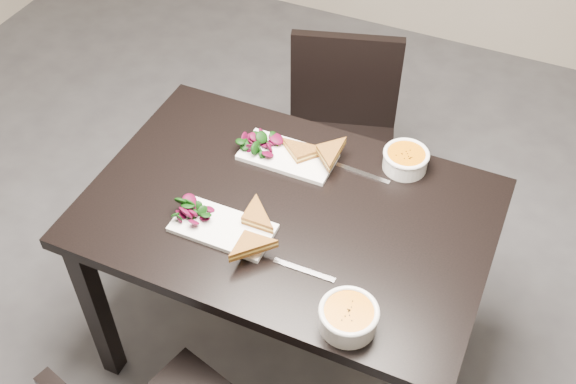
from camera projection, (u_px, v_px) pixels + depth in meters
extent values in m
cube|color=black|center=(288.00, 213.00, 2.06)|extent=(1.20, 0.80, 0.04)
cube|color=black|center=(97.00, 310.00, 2.26)|extent=(0.06, 0.06, 0.71)
cube|color=black|center=(198.00, 178.00, 2.69)|extent=(0.06, 0.06, 0.71)
cube|color=black|center=(469.00, 266.00, 2.39)|extent=(0.06, 0.06, 0.71)
cube|color=black|center=(338.00, 156.00, 2.67)|extent=(0.52, 0.52, 0.04)
cube|color=black|center=(287.00, 224.00, 2.73)|extent=(0.05, 0.05, 0.41)
cube|color=black|center=(377.00, 233.00, 2.69)|extent=(0.05, 0.05, 0.41)
cube|color=black|center=(297.00, 162.00, 2.97)|extent=(0.05, 0.05, 0.41)
cube|color=black|center=(381.00, 170.00, 2.94)|extent=(0.05, 0.05, 0.41)
cube|color=black|center=(345.00, 81.00, 2.65)|extent=(0.41, 0.16, 0.40)
cube|color=white|center=(223.00, 228.00, 1.98)|extent=(0.29, 0.15, 0.01)
cylinder|color=white|center=(348.00, 319.00, 1.74)|extent=(0.15, 0.15, 0.06)
cylinder|color=orange|center=(349.00, 313.00, 1.72)|extent=(0.13, 0.13, 0.02)
torus|color=white|center=(349.00, 311.00, 1.71)|extent=(0.15, 0.15, 0.01)
cube|color=silver|center=(304.00, 270.00, 1.88)|extent=(0.18, 0.02, 0.00)
cube|color=white|center=(288.00, 156.00, 2.19)|extent=(0.30, 0.15, 0.02)
cylinder|color=white|center=(405.00, 161.00, 2.14)|extent=(0.14, 0.14, 0.05)
cylinder|color=orange|center=(406.00, 155.00, 2.13)|extent=(0.12, 0.12, 0.02)
torus|color=white|center=(406.00, 154.00, 2.12)|extent=(0.14, 0.14, 0.01)
cube|color=silver|center=(363.00, 173.00, 2.14)|extent=(0.18, 0.03, 0.00)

